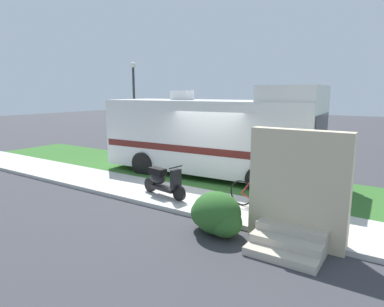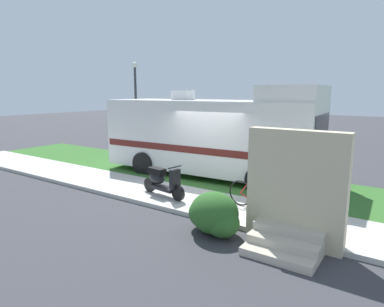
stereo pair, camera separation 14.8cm
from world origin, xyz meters
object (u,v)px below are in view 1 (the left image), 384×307
Objects in this scene: bicycle at (259,195)px; bottle_green at (261,210)px; motorhome_rv at (212,135)px; street_lamp_post at (134,100)px; pickup_truck_far at (214,127)px; pickup_truck_near at (187,133)px; scooter at (162,181)px.

bottle_green is at bearing -55.84° from bicycle.
street_lamp_post reaches higher than motorhome_rv.
motorhome_rv is 26.86× the size of bottle_green.
pickup_truck_far reaches higher than bicycle.
pickup_truck_far is (-0.47, 3.70, -0.02)m from pickup_truck_near.
bottle_green is 10.39m from street_lamp_post.
pickup_truck_near is at bearing 50.31° from street_lamp_post.
street_lamp_post is at bearing 150.88° from bottle_green.
pickup_truck_near is 1.14× the size of street_lamp_post.
pickup_truck_far is 17.23× the size of bottle_green.
scooter is 5.68× the size of bottle_green.
pickup_truck_far is at bearing 112.52° from scooter.
scooter is at bearing -60.62° from pickup_truck_near.
scooter is at bearing -177.09° from bottle_green.
street_lamp_post is at bearing 138.86° from scooter.
street_lamp_post reaches higher than pickup_truck_near.
scooter is 3.04m from bottle_green.
scooter is 11.78m from pickup_truck_far.
bottle_green is (3.02, 0.15, -0.33)m from scooter.
pickup_truck_far is at bearing 77.53° from street_lamp_post.
motorhome_rv is at bearing -45.84° from pickup_truck_near.
pickup_truck_far is at bearing 125.07° from bottle_green.
street_lamp_post reaches higher than bottle_green.
street_lamp_post is (-8.61, 4.61, 2.25)m from bicycle.
bottle_green is (3.21, -3.06, -1.33)m from motorhome_rv.
street_lamp_post is at bearing 151.84° from bicycle.
bicycle is at bearing -54.90° from pickup_truck_far.
bottle_green is (0.20, -0.30, -0.26)m from bicycle.
pickup_truck_near is at bearing -82.79° from pickup_truck_far.
scooter is at bearing -86.58° from motorhome_rv.
street_lamp_post is at bearing -102.47° from pickup_truck_far.
pickup_truck_near is 17.53× the size of bottle_green.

